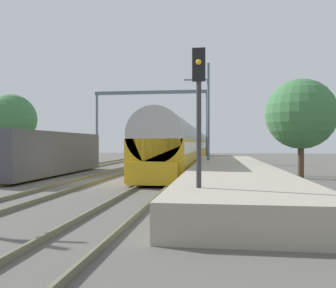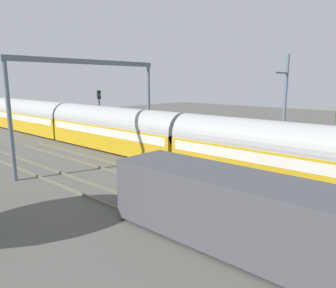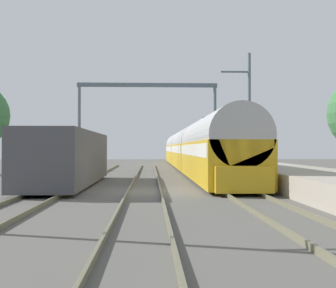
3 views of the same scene
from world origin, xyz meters
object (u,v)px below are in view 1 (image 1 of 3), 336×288
passenger_train (190,145)px  railway_signal_far (208,133)px  railway_signal_near (199,110)px  catenary_gantry (151,111)px  person_crossing (198,155)px  freight_car (47,153)px

passenger_train → railway_signal_far: 5.26m
railway_signal_near → catenary_gantry: catenary_gantry is taller
person_crossing → railway_signal_far: 11.69m
freight_car → railway_signal_near: 16.73m
passenger_train → railway_signal_far: (1.92, 4.68, 1.42)m
railway_signal_far → passenger_train: bearing=-112.3°
person_crossing → railway_signal_far: bearing=22.4°
passenger_train → railway_signal_far: bearing=67.7°
passenger_train → freight_car: bearing=-113.8°
passenger_train → catenary_gantry: bearing=-148.2°
catenary_gantry → railway_signal_far: bearing=50.2°
freight_car → person_crossing: size_ratio=7.51×
railway_signal_far → catenary_gantry: 9.66m
railway_signal_near → railway_signal_far: 36.06m
freight_car → railway_signal_far: railway_signal_far is taller
person_crossing → freight_car: bearing=166.9°
passenger_train → freight_car: (-8.18, -18.59, -0.50)m
person_crossing → railway_signal_near: size_ratio=0.36×
catenary_gantry → railway_signal_near: bearing=-77.1°
railway_signal_near → railway_signal_far: size_ratio=0.89×
railway_signal_far → person_crossing: bearing=-93.2°
railway_signal_far → freight_car: bearing=-113.5°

